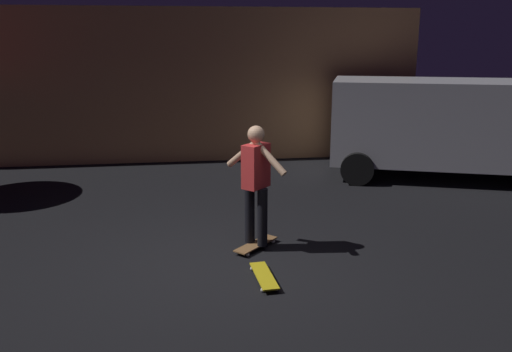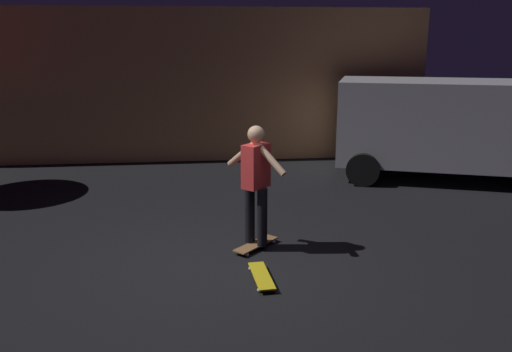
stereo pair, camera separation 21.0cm
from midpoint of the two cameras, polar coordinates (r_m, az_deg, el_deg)
The scene contains 6 objects.
ground_plane at distance 6.96m, azimuth -4.43°, elevation -9.71°, with size 28.00×28.00×0.00m, color black.
low_building at distance 14.23m, azimuth -10.90°, elevation 9.99°, with size 12.55×3.38×3.55m.
parked_van at distance 11.67m, azimuth 19.28°, elevation 5.43°, with size 4.97×3.45×2.03m.
skateboard_ridden at distance 7.49m, azimuth -0.81°, elevation -7.39°, with size 0.69×0.70×0.07m.
skateboard_spare at distance 6.56m, azimuth -0.07°, elevation -10.72°, with size 0.27×0.79×0.07m.
skater at distance 7.18m, azimuth -0.84°, elevation -0.11°, with size 0.76×0.75×1.67m.
Camera 1 is at (-0.46, -6.32, 2.86)m, focal length 37.17 mm.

